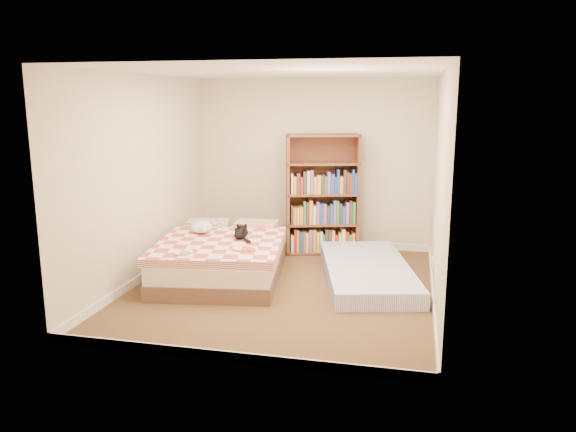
% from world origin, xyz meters
% --- Properties ---
extents(room, '(3.51, 4.01, 2.51)m').
position_xyz_m(room, '(0.00, 0.00, 1.20)').
color(room, '#4C3220').
rests_on(room, ground).
extents(bed, '(1.74, 2.24, 0.55)m').
position_xyz_m(bed, '(-0.84, 0.28, 0.25)').
color(bed, brown).
rests_on(bed, room).
extents(bookshelf, '(1.13, 0.62, 1.72)m').
position_xyz_m(bookshelf, '(0.20, 1.65, 0.61)').
color(bookshelf, brown).
rests_on(bookshelf, room).
extents(floor_mattress, '(1.49, 2.40, 0.20)m').
position_xyz_m(floor_mattress, '(0.95, 0.53, 0.10)').
color(floor_mattress, '#7D8DD0').
rests_on(floor_mattress, room).
extents(black_cat, '(0.24, 0.58, 0.13)m').
position_xyz_m(black_cat, '(-0.61, 0.36, 0.55)').
color(black_cat, black).
rests_on(black_cat, bed).
extents(white_dog, '(0.33, 0.36, 0.15)m').
position_xyz_m(white_dog, '(-1.18, 0.47, 0.57)').
color(white_dog, white).
rests_on(white_dog, bed).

